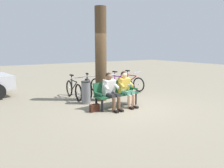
{
  "coord_description": "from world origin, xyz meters",
  "views": [
    {
      "loc": [
        4.29,
        5.83,
        2.02
      ],
      "look_at": [
        0.29,
        -0.36,
        0.75
      ],
      "focal_mm": 34.61,
      "sensor_mm": 36.0,
      "label": 1
    }
  ],
  "objects_px": {
    "bicycle_orange": "(74,90)",
    "bicycle_blue": "(105,86)",
    "litter_bin": "(86,92)",
    "person_companion": "(111,89)",
    "bench": "(115,92)",
    "bicycle_purple": "(130,83)",
    "bicycle_red": "(88,87)",
    "person_reading": "(126,87)",
    "tree_trunk": "(101,55)",
    "handbag": "(95,108)",
    "bicycle_green": "(118,84)"
  },
  "relations": [
    {
      "from": "tree_trunk",
      "to": "bicycle_red",
      "type": "relative_size",
      "value": 2.14
    },
    {
      "from": "person_companion",
      "to": "bicycle_red",
      "type": "xyz_separation_m",
      "value": [
        -0.26,
        -2.17,
        -0.3
      ]
    },
    {
      "from": "handbag",
      "to": "bicycle_red",
      "type": "relative_size",
      "value": 0.19
    },
    {
      "from": "handbag",
      "to": "bicycle_purple",
      "type": "bearing_deg",
      "value": -145.11
    },
    {
      "from": "bench",
      "to": "handbag",
      "type": "relative_size",
      "value": 5.44
    },
    {
      "from": "handbag",
      "to": "person_reading",
      "type": "bearing_deg",
      "value": -179.58
    },
    {
      "from": "bench",
      "to": "person_companion",
      "type": "xyz_separation_m",
      "value": [
        0.31,
        0.19,
        0.16
      ]
    },
    {
      "from": "person_reading",
      "to": "litter_bin",
      "type": "xyz_separation_m",
      "value": [
        1.0,
        -1.05,
        -0.26
      ]
    },
    {
      "from": "person_companion",
      "to": "bicycle_green",
      "type": "xyz_separation_m",
      "value": [
        -1.77,
        -2.16,
        -0.3
      ]
    },
    {
      "from": "handbag",
      "to": "bicycle_green",
      "type": "bearing_deg",
      "value": -137.87
    },
    {
      "from": "bicycle_purple",
      "to": "bicycle_orange",
      "type": "bearing_deg",
      "value": -98.11
    },
    {
      "from": "person_companion",
      "to": "litter_bin",
      "type": "distance_m",
      "value": 1.18
    },
    {
      "from": "bicycle_green",
      "to": "bicycle_blue",
      "type": "distance_m",
      "value": 0.78
    },
    {
      "from": "bicycle_red",
      "to": "bicycle_purple",
      "type": "bearing_deg",
      "value": 107.63
    },
    {
      "from": "litter_bin",
      "to": "bicycle_red",
      "type": "distance_m",
      "value": 1.24
    },
    {
      "from": "person_reading",
      "to": "tree_trunk",
      "type": "height_order",
      "value": "tree_trunk"
    },
    {
      "from": "litter_bin",
      "to": "bicycle_orange",
      "type": "relative_size",
      "value": 0.48
    },
    {
      "from": "bicycle_purple",
      "to": "bicycle_orange",
      "type": "xyz_separation_m",
      "value": [
        2.91,
        0.13,
        0.0
      ]
    },
    {
      "from": "person_companion",
      "to": "bicycle_green",
      "type": "relative_size",
      "value": 0.74
    },
    {
      "from": "person_reading",
      "to": "bicycle_red",
      "type": "height_order",
      "value": "person_reading"
    },
    {
      "from": "person_reading",
      "to": "tree_trunk",
      "type": "distance_m",
      "value": 1.62
    },
    {
      "from": "tree_trunk",
      "to": "bench",
      "type": "bearing_deg",
      "value": 87.57
    },
    {
      "from": "tree_trunk",
      "to": "bicycle_green",
      "type": "bearing_deg",
      "value": -146.76
    },
    {
      "from": "bench",
      "to": "person_reading",
      "type": "relative_size",
      "value": 1.36
    },
    {
      "from": "bench",
      "to": "person_companion",
      "type": "distance_m",
      "value": 0.39
    },
    {
      "from": "bench",
      "to": "person_companion",
      "type": "relative_size",
      "value": 1.36
    },
    {
      "from": "person_reading",
      "to": "tree_trunk",
      "type": "xyz_separation_m",
      "value": [
        0.29,
        -1.19,
        1.07
      ]
    },
    {
      "from": "litter_bin",
      "to": "bicycle_blue",
      "type": "xyz_separation_m",
      "value": [
        -1.35,
        -0.93,
        -0.05
      ]
    },
    {
      "from": "handbag",
      "to": "tree_trunk",
      "type": "height_order",
      "value": "tree_trunk"
    },
    {
      "from": "bicycle_orange",
      "to": "bicycle_blue",
      "type": "bearing_deg",
      "value": 91.28
    },
    {
      "from": "tree_trunk",
      "to": "handbag",
      "type": "bearing_deg",
      "value": 52.03
    },
    {
      "from": "handbag",
      "to": "litter_bin",
      "type": "height_order",
      "value": "litter_bin"
    },
    {
      "from": "person_reading",
      "to": "bicycle_red",
      "type": "relative_size",
      "value": 0.74
    },
    {
      "from": "handbag",
      "to": "bicycle_blue",
      "type": "distance_m",
      "value": 2.54
    },
    {
      "from": "bicycle_blue",
      "to": "handbag",
      "type": "bearing_deg",
      "value": -57.73
    },
    {
      "from": "bench",
      "to": "bicycle_red",
      "type": "xyz_separation_m",
      "value": [
        0.05,
        -1.98,
        -0.15
      ]
    },
    {
      "from": "bench",
      "to": "bicycle_red",
      "type": "distance_m",
      "value": 1.98
    },
    {
      "from": "litter_bin",
      "to": "person_companion",
      "type": "bearing_deg",
      "value": 108.13
    },
    {
      "from": "litter_bin",
      "to": "person_reading",
      "type": "bearing_deg",
      "value": 133.62
    },
    {
      "from": "bicycle_green",
      "to": "bicycle_orange",
      "type": "bearing_deg",
      "value": -104.82
    },
    {
      "from": "person_reading",
      "to": "bicycle_purple",
      "type": "height_order",
      "value": "person_reading"
    },
    {
      "from": "bench",
      "to": "litter_bin",
      "type": "xyz_separation_m",
      "value": [
        0.67,
        -0.91,
        -0.1
      ]
    },
    {
      "from": "bench",
      "to": "bicycle_purple",
      "type": "distance_m",
      "value": 2.95
    },
    {
      "from": "handbag",
      "to": "bicycle_purple",
      "type": "height_order",
      "value": "bicycle_purple"
    },
    {
      "from": "person_reading",
      "to": "bicycle_orange",
      "type": "xyz_separation_m",
      "value": [
        1.07,
        -2.0,
        -0.31
      ]
    },
    {
      "from": "handbag",
      "to": "bicycle_red",
      "type": "height_order",
      "value": "bicycle_red"
    },
    {
      "from": "handbag",
      "to": "bicycle_orange",
      "type": "height_order",
      "value": "bicycle_orange"
    },
    {
      "from": "bicycle_purple",
      "to": "bicycle_red",
      "type": "xyz_separation_m",
      "value": [
        2.22,
        0.01,
        0.0
      ]
    },
    {
      "from": "bicycle_orange",
      "to": "bicycle_purple",
      "type": "bearing_deg",
      "value": 94.81
    },
    {
      "from": "bicycle_red",
      "to": "bicycle_orange",
      "type": "relative_size",
      "value": 0.96
    }
  ]
}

